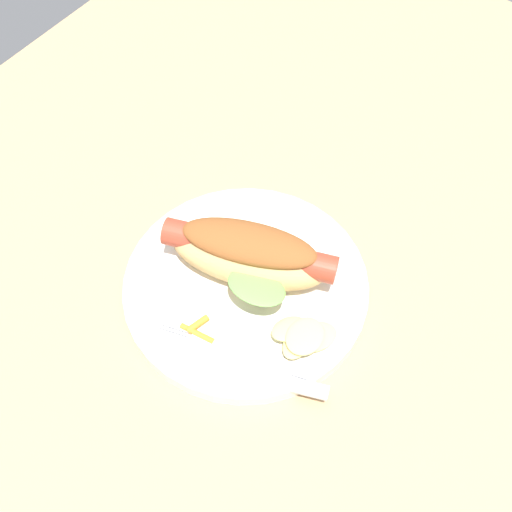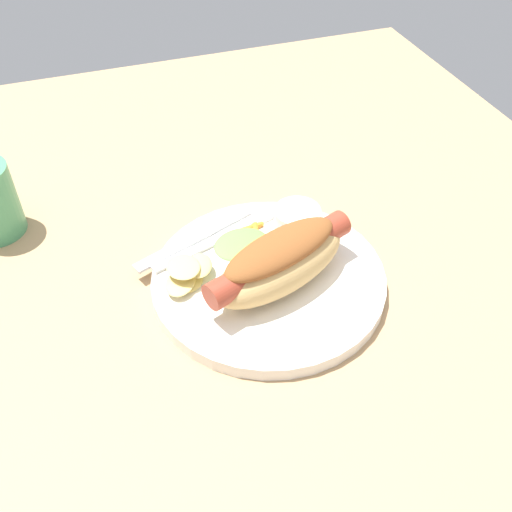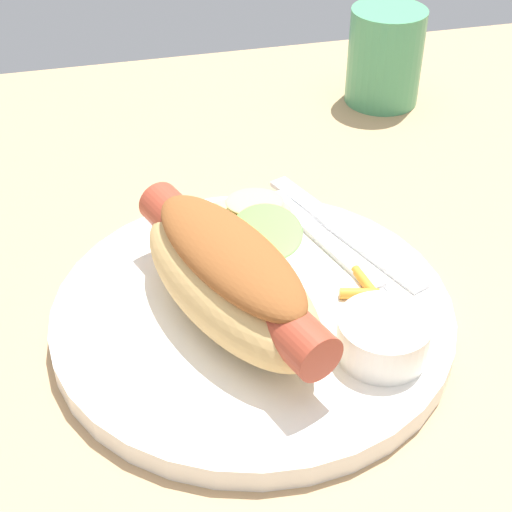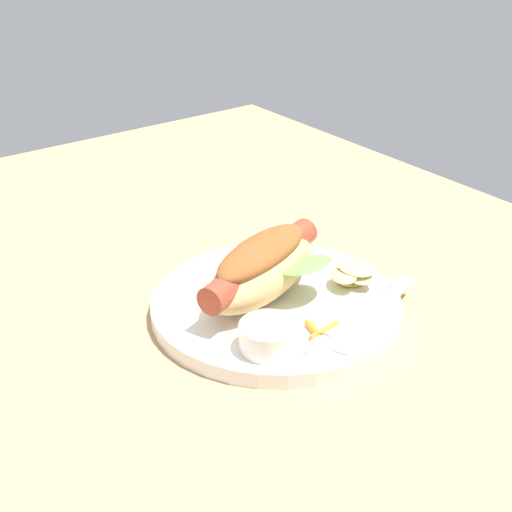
# 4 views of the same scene
# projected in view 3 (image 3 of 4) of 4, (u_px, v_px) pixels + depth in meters

# --- Properties ---
(ground_plane) EXTENTS (1.20, 0.90, 0.02)m
(ground_plane) POSITION_uv_depth(u_px,v_px,m) (237.00, 364.00, 0.48)
(ground_plane) COLOR tan
(plate) EXTENTS (0.25, 0.25, 0.02)m
(plate) POSITION_uv_depth(u_px,v_px,m) (253.00, 315.00, 0.49)
(plate) COLOR white
(plate) RESTS_ON ground_plane
(hot_dog) EXTENTS (0.12, 0.18, 0.06)m
(hot_dog) POSITION_uv_depth(u_px,v_px,m) (226.00, 276.00, 0.46)
(hot_dog) COLOR tan
(hot_dog) RESTS_ON plate
(sauce_ramekin) EXTENTS (0.05, 0.05, 0.03)m
(sauce_ramekin) POSITION_uv_depth(u_px,v_px,m) (383.00, 337.00, 0.45)
(sauce_ramekin) COLOR white
(sauce_ramekin) RESTS_ON plate
(fork) EXTENTS (0.06, 0.16, 0.00)m
(fork) POSITION_uv_depth(u_px,v_px,m) (333.00, 247.00, 0.53)
(fork) COLOR silver
(fork) RESTS_ON plate
(knife) EXTENTS (0.07, 0.15, 0.00)m
(knife) POSITION_uv_depth(u_px,v_px,m) (343.00, 230.00, 0.55)
(knife) COLOR silver
(knife) RESTS_ON plate
(chips_pile) EXTENTS (0.06, 0.07, 0.02)m
(chips_pile) POSITION_uv_depth(u_px,v_px,m) (252.00, 212.00, 0.55)
(chips_pile) COLOR #DEC874
(chips_pile) RESTS_ON plate
(carrot_garnish) EXTENTS (0.03, 0.04, 0.01)m
(carrot_garnish) POSITION_uv_depth(u_px,v_px,m) (364.00, 290.00, 0.50)
(carrot_garnish) COLOR orange
(carrot_garnish) RESTS_ON plate
(drinking_cup) EXTENTS (0.07, 0.07, 0.09)m
(drinking_cup) POSITION_uv_depth(u_px,v_px,m) (385.00, 56.00, 0.72)
(drinking_cup) COLOR #4C9E6B
(drinking_cup) RESTS_ON ground_plane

